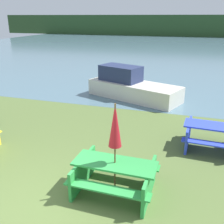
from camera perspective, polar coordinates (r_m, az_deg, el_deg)
name	(u,v)px	position (r m, az deg, el deg)	size (l,w,h in m)	color
ground_plane	(35,213)	(5.86, -16.45, -20.33)	(60.00, 60.00, 0.00)	#516633
water	(174,47)	(35.50, 13.39, 13.57)	(60.00, 50.00, 0.00)	slate
far_treeline	(184,26)	(55.29, 15.44, 17.66)	(80.00, 1.60, 4.00)	#284723
picnic_table_green	(115,174)	(5.96, 0.63, -13.25)	(1.84, 1.40, 0.73)	green
picnic_table_blue	(211,135)	(8.28, 20.77, -4.62)	(1.63, 1.45, 0.75)	blue
umbrella_crimson	(115,126)	(5.42, 0.67, -3.09)	(0.28, 0.28, 2.09)	brown
boat	(131,87)	(12.68, 4.11, 5.55)	(4.73, 3.03, 1.48)	beige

